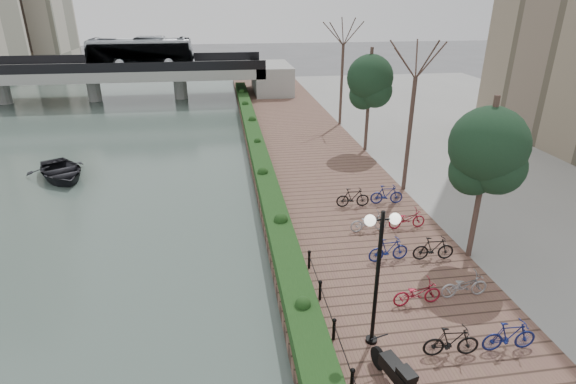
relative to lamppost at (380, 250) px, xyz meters
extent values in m
cube|color=#495B52|center=(-17.53, 20.24, -3.70)|extent=(30.00, 130.00, 0.02)
cube|color=brown|center=(1.47, 12.74, -3.46)|extent=(8.00, 75.00, 0.50)
cube|color=#163413|center=(-1.93, 15.24, -2.91)|extent=(1.10, 56.00, 0.60)
cylinder|color=black|center=(-1.13, -1.76, -2.86)|extent=(0.10, 0.10, 0.70)
cylinder|color=black|center=(-1.13, 0.24, -2.86)|extent=(0.10, 0.10, 0.70)
cylinder|color=black|center=(-1.13, 2.24, -2.86)|extent=(0.10, 0.10, 0.70)
cylinder|color=black|center=(-1.13, 4.24, -2.86)|extent=(0.10, 0.10, 0.70)
cylinder|color=black|center=(0.00, 0.00, -1.01)|extent=(0.12, 0.12, 4.40)
cylinder|color=black|center=(0.00, 0.00, 0.94)|extent=(0.70, 0.06, 0.06)
sphere|color=white|center=(-0.35, 0.00, 0.94)|extent=(0.32, 0.32, 0.32)
sphere|color=white|center=(0.35, 0.00, 0.94)|extent=(0.32, 0.32, 0.32)
imported|color=black|center=(2.07, -0.96, -2.71)|extent=(0.47, 1.66, 1.00)
imported|color=maroon|center=(2.07, 1.64, -2.76)|extent=(0.60, 1.71, 0.90)
imported|color=navy|center=(2.07, 4.24, -2.71)|extent=(0.47, 1.66, 1.00)
imported|color=#A1A1A6|center=(2.07, 6.84, -2.76)|extent=(0.60, 1.71, 0.90)
imported|color=black|center=(2.07, 9.44, -2.71)|extent=(0.47, 1.66, 1.00)
imported|color=navy|center=(3.87, -0.96, -2.71)|extent=(0.47, 1.66, 1.00)
imported|color=#A1A1A6|center=(3.87, 1.64, -2.76)|extent=(0.60, 1.71, 0.90)
imported|color=black|center=(3.87, 4.24, -2.71)|extent=(0.47, 1.66, 1.00)
imported|color=maroon|center=(3.87, 6.84, -2.76)|extent=(0.60, 1.71, 0.90)
imported|color=navy|center=(3.87, 9.44, -2.71)|extent=(0.47, 1.66, 1.00)
cube|color=#9C9B97|center=(-17.53, 40.24, -0.71)|extent=(36.00, 8.00, 1.00)
cube|color=black|center=(-17.53, 36.34, 0.24)|extent=(36.00, 0.15, 0.90)
cube|color=black|center=(-17.53, 44.14, 0.24)|extent=(36.00, 0.15, 0.90)
cylinder|color=#9C9B97|center=(-26.53, 40.24, -2.46)|extent=(1.40, 1.40, 2.50)
cylinder|color=#9C9B97|center=(-17.53, 40.24, -2.46)|extent=(1.40, 1.40, 2.50)
cylinder|color=#9C9B97|center=(-8.53, 40.24, -2.46)|extent=(1.40, 1.40, 2.50)
imported|color=silver|center=(-12.23, 40.24, 1.29)|extent=(2.52, 10.77, 3.00)
imported|color=black|center=(-14.01, 16.84, -3.20)|extent=(5.24, 5.74, 0.97)
camera|label=1|loc=(-4.08, -10.28, 6.39)|focal=28.00mm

